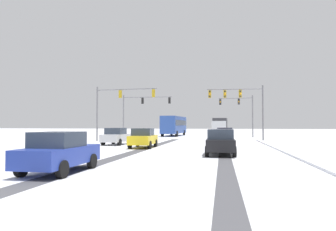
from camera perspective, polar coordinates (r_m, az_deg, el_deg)
The scene contains 14 objects.
wheel_track_left_lane at distance 22.86m, azimuth -5.46°, elevation -6.51°, with size 0.94×37.09×0.01m, color #4C4C51.
wheel_track_right_lane at distance 22.05m, azimuth 10.43°, elevation -6.66°, with size 0.72×37.09×0.01m, color #4C4C51.
sidewalk_kerb_right at distance 21.25m, azimuth 26.76°, elevation -6.53°, with size 4.00×37.09×0.12m, color white.
traffic_signal_far_left at distance 46.56m, azimuth -5.13°, elevation 1.69°, with size 7.58×0.42×6.50m.
traffic_signal_far_right at distance 49.10m, azimuth 13.34°, elevation 1.43°, with size 5.28×0.60×6.50m.
traffic_signal_near_left at distance 36.84m, azimuth -9.32°, elevation 2.62°, with size 7.51×0.68×6.50m.
traffic_signal_near_right at distance 36.83m, azimuth 13.24°, elevation 2.80°, with size 6.49×0.72×6.50m.
car_red_lead at distance 33.57m, azimuth 10.55°, elevation -3.59°, with size 1.94×4.15×1.62m.
car_silver_second at distance 29.99m, azimuth -9.61°, elevation -3.81°, with size 1.92×4.15×1.62m.
car_yellow_cab_third at distance 25.70m, azimuth -4.62°, elevation -4.17°, with size 1.92×4.15×1.62m.
car_black_fourth at distance 19.74m, azimuth 9.72°, elevation -4.88°, with size 1.86×4.11×1.62m.
car_blue_fifth at distance 13.06m, azimuth -19.52°, elevation -6.39°, with size 1.84×4.10×1.62m.
bus_oncoming at distance 53.82m, azimuth 1.15°, elevation -1.68°, with size 3.05×11.10×3.38m.
box_truck_delivery at distance 50.72m, azimuth 9.61°, elevation -2.05°, with size 2.56×7.49×3.02m.
Camera 1 is at (5.05, -5.10, 1.89)m, focal length 32.83 mm.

